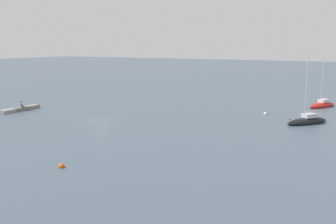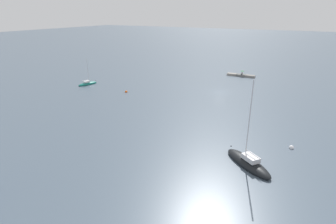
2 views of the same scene
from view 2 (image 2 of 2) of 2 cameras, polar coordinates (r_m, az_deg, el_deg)
ground_plane at (r=69.36m, az=10.83°, el=4.11°), size 500.00×500.00×0.00m
seawall_pier at (r=88.04m, az=15.07°, el=7.47°), size 8.57×1.63×0.65m
person_seated_grey_left at (r=87.65m, az=15.28°, el=7.78°), size 0.47×0.65×0.73m
umbrella_open_green at (r=87.68m, az=15.38°, el=8.35°), size 1.22×1.22×1.27m
sailboat_black_near at (r=37.86m, az=16.49°, el=-10.16°), size 7.87×6.68×11.85m
sailboat_teal_far at (r=78.44m, az=-16.55°, el=5.74°), size 2.94×5.81×7.37m
mooring_buoy_near at (r=68.89m, az=-8.79°, el=4.22°), size 0.64×0.64×0.64m
mooring_buoy_mid at (r=44.53m, az=24.52°, el=-6.83°), size 0.69×0.69×0.69m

